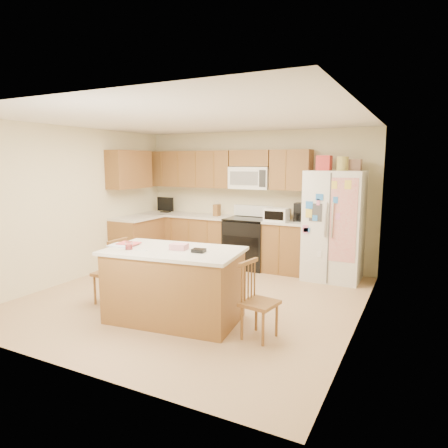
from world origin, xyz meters
The scene contains 9 objects.
ground centered at (0.00, 0.00, 0.00)m, with size 4.50×4.50×0.00m, color tan.
room_shell centered at (0.00, 0.00, 1.44)m, with size 4.60×4.60×2.52m.
cabinetry centered at (-0.98, 1.79, 0.91)m, with size 3.36×1.56×2.15m.
stove centered at (0.00, 1.94, 0.47)m, with size 0.76×0.65×1.13m.
refrigerator centered at (1.57, 1.87, 0.92)m, with size 0.90×0.79×2.04m.
island centered at (0.20, -0.79, 0.45)m, with size 1.73×1.14×0.98m.
windsor_chair_left centered at (-0.90, -0.68, 0.43)m, with size 0.37×0.39×0.91m.
windsor_chair_back centered at (0.16, -0.21, 0.41)m, with size 0.45×0.44×0.88m.
windsor_chair_right centered at (1.31, -0.80, 0.41)m, with size 0.41×0.42×0.86m.
Camera 1 is at (2.88, -4.72, 1.93)m, focal length 32.00 mm.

